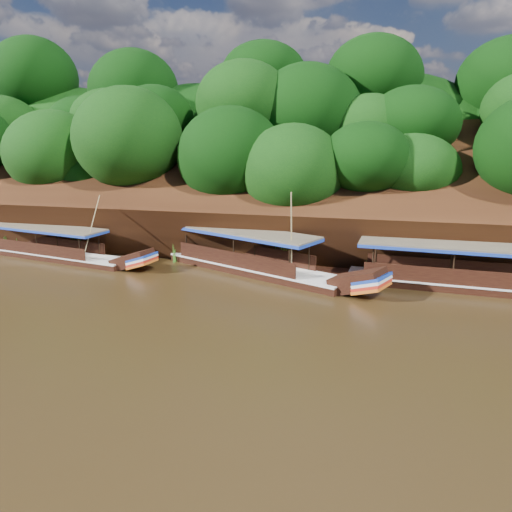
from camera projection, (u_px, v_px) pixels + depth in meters
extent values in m
plane|color=black|center=(216.00, 315.00, 24.81)|extent=(160.00, 160.00, 0.00)
cube|color=black|center=(280.00, 201.00, 39.01)|extent=(120.00, 16.12, 13.64)
cube|color=black|center=(299.00, 223.00, 49.28)|extent=(120.00, 24.00, 12.00)
ellipsoid|color=#0E3F0A|center=(0.00, 129.00, 50.28)|extent=(20.00, 10.00, 8.00)
ellipsoid|color=#0E3F0A|center=(203.00, 201.00, 39.46)|extent=(18.00, 8.00, 6.40)
ellipsoid|color=#0E3F0A|center=(296.00, 127.00, 44.20)|extent=(24.00, 11.00, 8.40)
cube|color=black|center=(466.00, 289.00, 28.85)|extent=(13.63, 3.23, 0.95)
cube|color=silver|center=(466.00, 281.00, 28.74)|extent=(13.63, 3.30, 0.11)
cube|color=brown|center=(454.00, 245.00, 28.48)|extent=(10.73, 3.38, 0.13)
cube|color=#1938A3|center=(454.00, 247.00, 28.51)|extent=(10.73, 3.38, 0.19)
cube|color=black|center=(254.00, 272.00, 32.19)|extent=(12.84, 7.42, 0.97)
cube|color=silver|center=(254.00, 265.00, 32.08)|extent=(12.87, 7.49, 0.11)
cube|color=black|center=(358.00, 282.00, 27.68)|extent=(3.54, 2.88, 1.83)
cube|color=#1938A3|center=(372.00, 279.00, 27.12)|extent=(2.21, 2.34, 0.67)
cube|color=red|center=(372.00, 285.00, 27.21)|extent=(2.21, 2.34, 0.67)
cube|color=brown|center=(244.00, 231.00, 32.03)|extent=(10.41, 6.61, 0.13)
cube|color=#1938A3|center=(244.00, 233.00, 32.07)|extent=(10.41, 6.61, 0.19)
cylinder|color=tan|center=(291.00, 234.00, 29.02)|extent=(0.18, 1.22, 5.03)
cube|color=black|center=(57.00, 259.00, 35.67)|extent=(12.27, 4.29, 0.83)
cube|color=silver|center=(56.00, 253.00, 35.58)|extent=(12.28, 4.35, 0.09)
cube|color=black|center=(133.00, 260.00, 32.74)|extent=(3.08, 2.03, 1.63)
cube|color=#1938A3|center=(142.00, 257.00, 32.36)|extent=(1.76, 1.83, 0.61)
cube|color=red|center=(142.00, 262.00, 32.44)|extent=(1.76, 1.83, 0.61)
cube|color=brown|center=(46.00, 227.00, 35.44)|extent=(9.75, 4.09, 0.11)
cube|color=#1938A3|center=(46.00, 229.00, 35.47)|extent=(9.75, 4.09, 0.17)
cylinder|color=tan|center=(91.00, 227.00, 33.37)|extent=(1.27, 0.73, 4.25)
cone|color=#336D1B|center=(14.00, 241.00, 38.26)|extent=(1.50, 1.50, 1.39)
cone|color=#336D1B|center=(80.00, 241.00, 36.51)|extent=(1.50, 1.50, 2.14)
cone|color=#336D1B|center=(181.00, 252.00, 34.59)|extent=(1.50, 1.50, 1.36)
cone|color=#336D1B|center=(279.00, 255.00, 32.92)|extent=(1.50, 1.50, 1.77)
cone|color=#336D1B|center=(374.00, 259.00, 32.05)|extent=(1.50, 1.50, 1.76)
cone|color=#336D1B|center=(485.00, 268.00, 30.55)|extent=(1.50, 1.50, 1.47)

